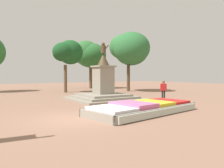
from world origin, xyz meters
name	(u,v)px	position (x,y,z in m)	size (l,w,h in m)	color
ground_plane	(73,119)	(0.00, 0.00, 0.00)	(93.24, 93.24, 0.00)	#8C6651
flower_planter	(143,108)	(3.97, -0.60, 0.27)	(7.10, 3.77, 0.64)	#38281C
statue_monument	(103,89)	(5.34, 6.20, 0.90)	(5.46, 5.46, 4.89)	gray
pedestrian_with_handbag	(163,89)	(9.23, 2.99, 0.96)	(0.54, 0.34, 1.66)	black
park_tree_behind_statue	(130,49)	(13.15, 12.81, 5.46)	(5.36, 5.74, 7.52)	#4C3823
park_tree_far_right	(89,54)	(11.19, 20.71, 5.31)	(5.22, 4.75, 7.42)	brown
park_tree_street_side	(67,53)	(5.61, 15.40, 4.83)	(3.79, 2.75, 6.38)	brown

